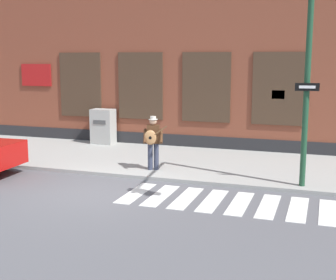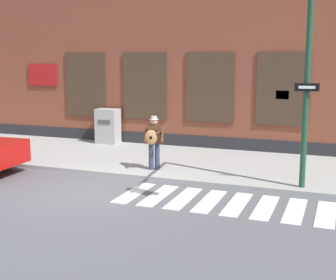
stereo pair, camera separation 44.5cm
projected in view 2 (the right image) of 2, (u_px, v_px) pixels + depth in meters
ground_plane at (96, 191)px, 12.18m from camera, size 160.00×160.00×0.00m
sidewalk at (153, 159)px, 15.76m from camera, size 28.00×4.76×0.11m
building_backdrop at (194, 30)px, 19.01m from camera, size 28.00×4.06×9.09m
crosswalk at (237, 204)px, 11.09m from camera, size 5.78×1.90×0.01m
busker at (154, 140)px, 13.92m from camera, size 0.78×0.67×1.62m
traffic_light at (311, 32)px, 10.39m from camera, size 0.76×3.32×5.64m
utility_box at (108, 126)px, 18.36m from camera, size 0.87×0.62×1.35m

